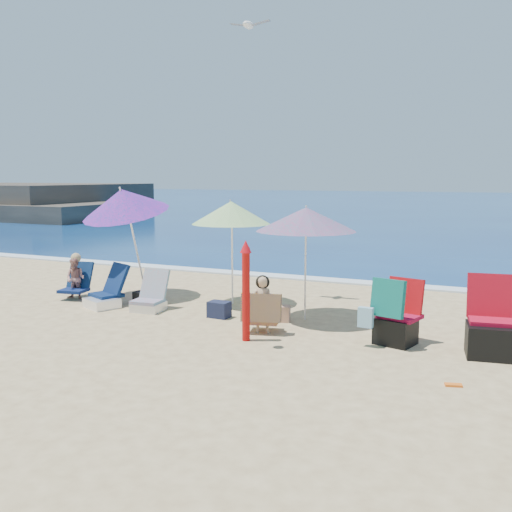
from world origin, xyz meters
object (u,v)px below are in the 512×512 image
at_px(chair_navy, 106,295).
at_px(camp_chair_right, 395,320).
at_px(umbrella_striped, 231,213).
at_px(camp_chair_left, 490,332).
at_px(chair_rainbow, 150,300).
at_px(seagull, 249,25).
at_px(umbrella_blue, 124,202).
at_px(umbrella_turquoise, 306,219).
at_px(furled_umbrella, 246,285).
at_px(person_center, 262,305).
at_px(person_left, 76,278).

distance_m(chair_navy, camp_chair_right, 5.28).
relative_size(umbrella_striped, camp_chair_left, 1.84).
xyz_separation_m(camp_chair_left, camp_chair_right, (-1.25, 0.00, 0.03)).
bearing_deg(chair_navy, camp_chair_left, -2.17).
bearing_deg(chair_rainbow, seagull, 55.36).
xyz_separation_m(umbrella_blue, camp_chair_left, (6.69, -1.06, -1.57)).
bearing_deg(umbrella_turquoise, camp_chair_right, -27.28).
bearing_deg(camp_chair_right, chair_rainbow, 176.09).
relative_size(furled_umbrella, chair_navy, 1.62).
bearing_deg(furled_umbrella, person_center, 87.39).
relative_size(furled_umbrella, person_center, 1.71).
relative_size(umbrella_blue, furled_umbrella, 1.53).
distance_m(umbrella_blue, chair_rainbow, 2.15).
xyz_separation_m(furled_umbrella, chair_navy, (-3.31, 1.00, -0.62)).
relative_size(camp_chair_left, seagull, 1.36).
relative_size(umbrella_turquoise, seagull, 2.43).
height_order(furled_umbrella, chair_navy, furled_umbrella).
relative_size(chair_rainbow, camp_chair_left, 0.67).
bearing_deg(camp_chair_right, chair_navy, 177.34).
height_order(person_center, person_left, person_left).
bearing_deg(umbrella_blue, camp_chair_right, -11.02).
bearing_deg(chair_navy, furled_umbrella, -16.84).
bearing_deg(umbrella_turquoise, person_left, -176.42).
xyz_separation_m(umbrella_turquoise, person_left, (-4.62, -0.29, -1.27)).
relative_size(umbrella_striped, furled_umbrella, 1.29).
height_order(umbrella_striped, chair_rainbow, umbrella_striped).
height_order(camp_chair_right, seagull, seagull).
distance_m(chair_rainbow, camp_chair_left, 5.62).
height_order(umbrella_blue, camp_chair_left, umbrella_blue).
xyz_separation_m(umbrella_striped, umbrella_blue, (-2.15, -0.34, 0.18)).
height_order(camp_chair_right, person_left, camp_chair_right).
bearing_deg(person_center, chair_rainbow, 167.54).
xyz_separation_m(umbrella_striped, chair_navy, (-1.99, -1.15, -1.50)).
bearing_deg(person_center, umbrella_striped, 129.32).
distance_m(chair_navy, camp_chair_left, 6.53).
xyz_separation_m(umbrella_turquoise, chair_rainbow, (-2.72, -0.55, -1.48)).
bearing_deg(chair_rainbow, chair_navy, -176.72).
distance_m(person_left, seagull, 5.81).
xyz_separation_m(umbrella_turquoise, camp_chair_right, (1.64, -0.84, -1.32)).
relative_size(chair_rainbow, person_center, 0.80).
xyz_separation_m(umbrella_striped, chair_rainbow, (-1.07, -1.10, -1.51)).
relative_size(umbrella_blue, camp_chair_left, 2.17).
relative_size(chair_navy, camp_chair_right, 0.95).
height_order(umbrella_turquoise, umbrella_blue, umbrella_blue).
bearing_deg(chair_navy, umbrella_blue, 101.10).
xyz_separation_m(umbrella_striped, seagull, (0.09, 0.58, 3.43)).
distance_m(chair_rainbow, seagull, 5.35).
bearing_deg(chair_navy, umbrella_striped, 30.13).
bearing_deg(seagull, umbrella_blue, -157.62).
bearing_deg(camp_chair_left, person_center, -175.83).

